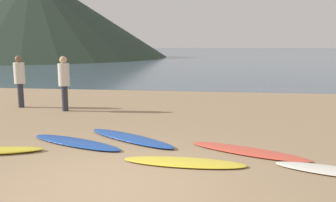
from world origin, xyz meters
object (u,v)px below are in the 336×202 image
at_px(surfboard_2, 130,138).
at_px(surfboard_3, 184,162).
at_px(surfboard_4, 248,151).
at_px(person_1, 64,79).
at_px(person_0, 20,77).
at_px(surfboard_1, 76,142).
at_px(surfboard_5, 334,171).

xyz_separation_m(surfboard_2, surfboard_3, (1.36, -1.49, -0.01)).
distance_m(surfboard_2, surfboard_3, 2.02).
bearing_deg(surfboard_4, person_1, 169.58).
xyz_separation_m(person_0, person_1, (1.74, -0.43, 0.00)).
xyz_separation_m(surfboard_3, person_1, (-4.24, 4.65, 1.00)).
height_order(surfboard_4, person_0, person_0).
xyz_separation_m(surfboard_1, surfboard_2, (1.11, 0.49, 0.01)).
relative_size(surfboard_1, person_1, 1.39).
bearing_deg(person_0, surfboard_4, -103.35).
height_order(surfboard_3, surfboard_4, surfboard_4).
height_order(surfboard_2, person_0, person_0).
xyz_separation_m(surfboard_1, surfboard_3, (2.47, -1.00, -0.01)).
xyz_separation_m(surfboard_3, surfboard_4, (1.21, 0.85, 0.00)).
height_order(surfboard_3, person_0, person_0).
height_order(surfboard_3, person_1, person_1).
bearing_deg(surfboard_2, surfboard_5, 10.47).
height_order(surfboard_2, surfboard_4, surfboard_2).
bearing_deg(surfboard_5, person_0, 166.98).
bearing_deg(person_1, surfboard_1, 99.19).
bearing_deg(person_1, surfboard_3, 115.61).
relative_size(surfboard_5, person_1, 1.11).
xyz_separation_m(surfboard_1, person_1, (-1.78, 3.65, 0.99)).
height_order(surfboard_2, person_1, person_1).
height_order(surfboard_5, person_0, person_0).
relative_size(person_0, person_1, 1.00).
distance_m(surfboard_2, person_0, 5.94).
bearing_deg(person_0, surfboard_5, -104.16).
distance_m(surfboard_2, person_1, 4.39).
xyz_separation_m(surfboard_2, person_0, (-4.63, 3.59, 0.98)).
height_order(surfboard_1, surfboard_4, surfboard_1).
distance_m(surfboard_1, person_0, 5.48).
xyz_separation_m(surfboard_2, surfboard_5, (3.94, -1.61, -0.01)).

